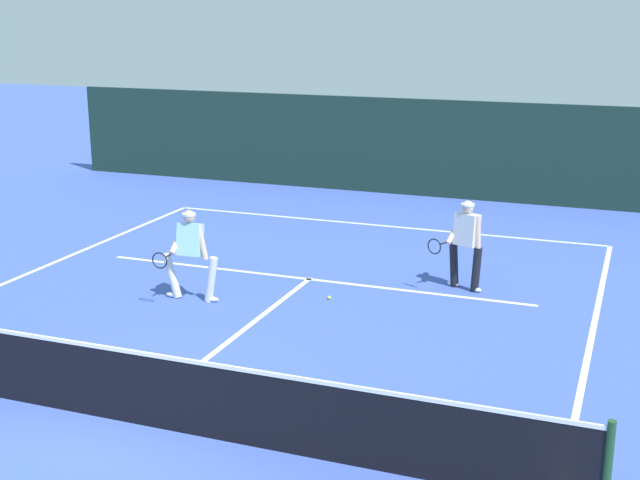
% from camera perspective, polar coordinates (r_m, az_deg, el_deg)
% --- Properties ---
extents(ground_plane, '(80.00, 80.00, 0.00)m').
position_cam_1_polar(ground_plane, '(11.35, -12.77, -11.66)').
color(ground_plane, '#3E58BA').
extents(court_line_baseline_far, '(10.60, 0.10, 0.01)m').
position_cam_1_polar(court_line_baseline_far, '(20.68, 3.89, 0.98)').
color(court_line_baseline_far, white).
rests_on(court_line_baseline_far, ground_plane).
extents(court_line_service, '(8.64, 0.10, 0.01)m').
position_cam_1_polar(court_line_service, '(16.55, -0.74, -2.61)').
color(court_line_service, white).
rests_on(court_line_service, ground_plane).
extents(court_line_centre, '(0.10, 6.40, 0.01)m').
position_cam_1_polar(court_line_centre, '(13.88, -5.48, -6.25)').
color(court_line_centre, white).
rests_on(court_line_centre, ground_plane).
extents(tennis_net, '(11.61, 0.09, 1.06)m').
position_cam_1_polar(tennis_net, '(11.14, -12.92, -9.31)').
color(tennis_net, '#1E4723').
rests_on(tennis_net, ground_plane).
extents(player_near, '(1.09, 0.90, 1.64)m').
position_cam_1_polar(player_near, '(15.33, -8.63, -0.73)').
color(player_near, silver).
rests_on(player_near, ground_plane).
extents(player_far, '(1.00, 0.86, 1.68)m').
position_cam_1_polar(player_far, '(15.95, 9.63, -0.05)').
color(player_far, black).
rests_on(player_far, ground_plane).
extents(tennis_ball, '(0.07, 0.07, 0.07)m').
position_cam_1_polar(tennis_ball, '(15.41, 0.61, -3.84)').
color(tennis_ball, '#D1E033').
rests_on(tennis_ball, ground_plane).
extents(tennis_ball_extra, '(0.07, 0.07, 0.07)m').
position_cam_1_polar(tennis_ball_extra, '(11.37, 10.27, -11.27)').
color(tennis_ball_extra, '#D1E033').
rests_on(tennis_ball_extra, ground_plane).
extents(back_fence_windscreen, '(21.41, 0.12, 2.66)m').
position_cam_1_polar(back_fence_windscreen, '(23.90, 6.56, 6.09)').
color(back_fence_windscreen, '#183029').
rests_on(back_fence_windscreen, ground_plane).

